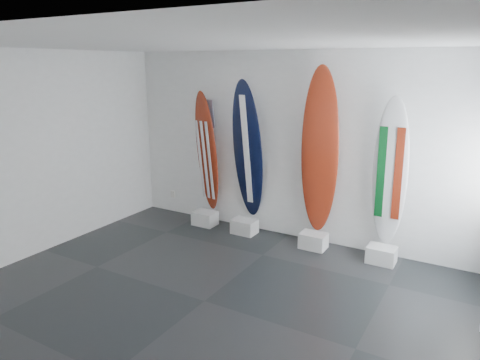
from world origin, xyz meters
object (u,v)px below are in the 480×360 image
Objects in this scene: surfboard_usa at (207,152)px; surfboard_swiss at (320,152)px; surfboard_navy at (248,151)px; surfboard_italy at (390,173)px.

surfboard_swiss is at bearing 12.25° from surfboard_usa.
surfboard_usa is at bearing -179.35° from surfboard_navy.
surfboard_usa is 0.99× the size of surfboard_italy.
surfboard_italy is at bearing 0.65° from surfboard_navy.
surfboard_navy is at bearing 12.25° from surfboard_usa.
surfboard_italy is (1.04, 0.00, -0.20)m from surfboard_swiss.
surfboard_swiss is 1.19× the size of surfboard_italy.
surfboard_swiss is (1.24, 0.00, 0.11)m from surfboard_navy.
surfboard_swiss reaches higher than surfboard_usa.
surfboard_usa is 0.91× the size of surfboard_navy.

